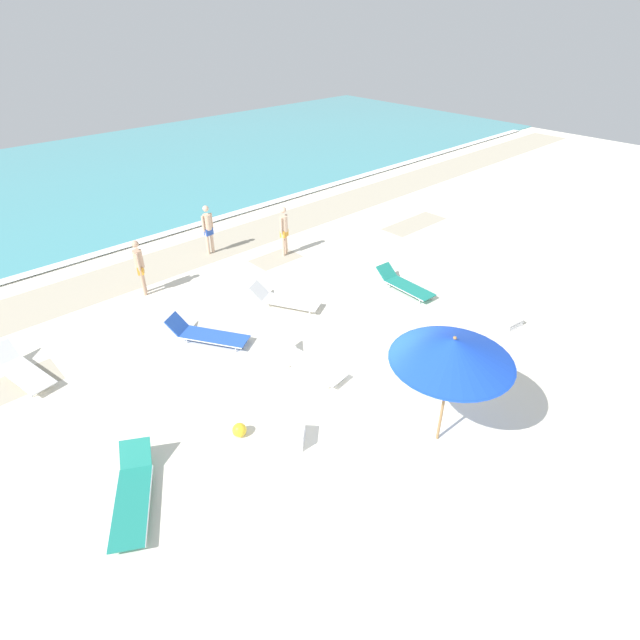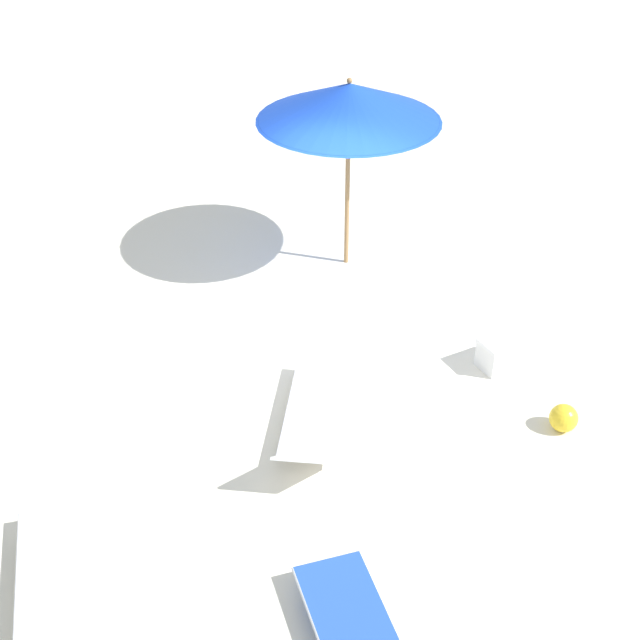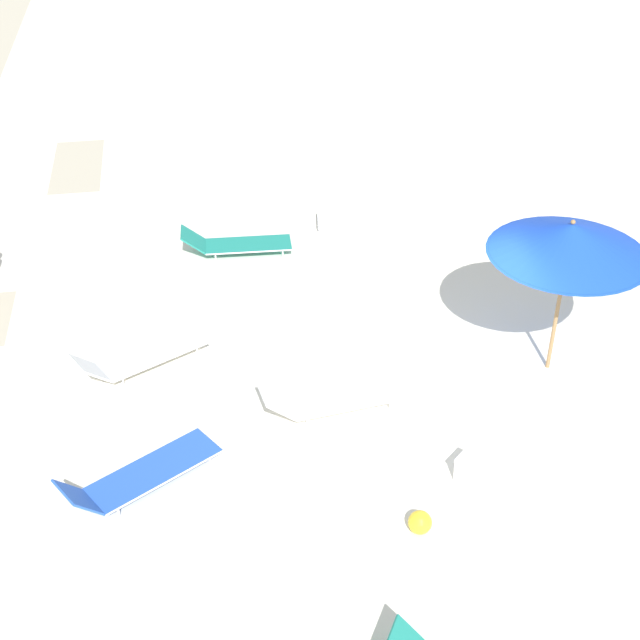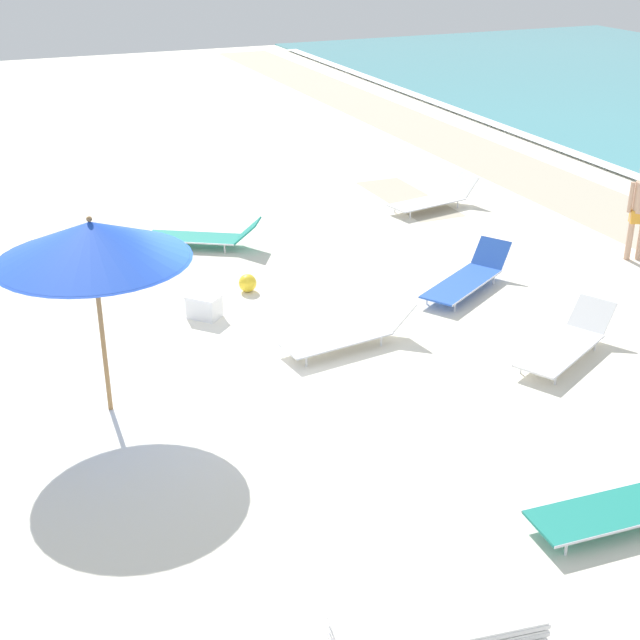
{
  "view_description": "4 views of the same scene",
  "coord_description": "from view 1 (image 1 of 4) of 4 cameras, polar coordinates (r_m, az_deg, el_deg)",
  "views": [
    {
      "loc": [
        -6.39,
        -5.79,
        7.7
      ],
      "look_at": [
        0.49,
        1.68,
        1.15
      ],
      "focal_mm": 28.0,
      "sensor_mm": 36.0,
      "label": 1
    },
    {
      "loc": [
        -1.85,
        8.37,
        6.17
      ],
      "look_at": [
        0.03,
        0.94,
        1.02
      ],
      "focal_mm": 50.0,
      "sensor_mm": 36.0,
      "label": 2
    },
    {
      "loc": [
        -10.0,
        3.35,
        8.39
      ],
      "look_at": [
        0.75,
        1.55,
        1.06
      ],
      "focal_mm": 50.0,
      "sensor_mm": 36.0,
      "label": 3
    },
    {
      "loc": [
        10.53,
        -3.37,
        5.83
      ],
      "look_at": [
        0.61,
        0.82,
        0.83
      ],
      "focal_mm": 50.0,
      "sensor_mm": 36.0,
      "label": 4
    }
  ],
  "objects": [
    {
      "name": "beach_umbrella",
      "position": [
        9.49,
        14.93,
        -3.37
      ],
      "size": [
        2.34,
        2.34,
        2.58
      ],
      "color": "#9E7547",
      "rests_on": "ground_plane"
    },
    {
      "name": "sun_lounger_beside_umbrella",
      "position": [
        10.07,
        -20.65,
        -18.11
      ],
      "size": [
        1.62,
        2.16,
        0.56
      ],
      "rotation": [
        0.0,
        0.0,
        -0.53
      ],
      "color": "#1E8475",
      "rests_on": "ground_plane"
    },
    {
      "name": "ground_plane",
      "position": [
        11.62,
        3.87,
        -9.29
      ],
      "size": [
        60.0,
        60.0,
        0.16
      ],
      "color": "silver"
    },
    {
      "name": "ocean_water",
      "position": [
        28.31,
        -28.72,
        13.21
      ],
      "size": [
        60.0,
        18.72,
        0.07
      ],
      "color": "teal",
      "rests_on": "ground_plane"
    },
    {
      "name": "sun_lounger_mid_beach_solo",
      "position": [
        13.98,
        -30.98,
        -4.93
      ],
      "size": [
        0.98,
        2.13,
        0.6
      ],
      "rotation": [
        0.0,
        0.0,
        0.19
      ],
      "color": "white",
      "rests_on": "ground_plane"
    },
    {
      "name": "sun_lounger_under_umbrella",
      "position": [
        12.25,
        -1.48,
        -4.85
      ],
      "size": [
        0.87,
        2.11,
        0.55
      ],
      "rotation": [
        0.0,
        0.0,
        0.14
      ],
      "color": "white",
      "rests_on": "ground_plane"
    },
    {
      "name": "beach_ball",
      "position": [
        10.76,
        -9.19,
        -12.3
      ],
      "size": [
        0.3,
        0.3,
        0.3
      ],
      "color": "yellow",
      "rests_on": "ground_plane"
    },
    {
      "name": "lounger_stack",
      "position": [
        15.19,
        18.85,
        0.96
      ],
      "size": [
        0.86,
        1.91,
        0.24
      ],
      "rotation": [
        0.0,
        0.0,
        -0.14
      ],
      "color": "white",
      "rests_on": "ground_plane"
    },
    {
      "name": "cooler_box",
      "position": [
        10.46,
        -2.8,
        -13.13
      ],
      "size": [
        0.61,
        0.6,
        0.37
      ],
      "rotation": [
        0.0,
        0.0,
        3.89
      ],
      "color": "white",
      "rests_on": "ground_plane"
    },
    {
      "name": "sun_lounger_near_water_left",
      "position": [
        15.8,
        9.63,
        4.05
      ],
      "size": [
        0.72,
        2.09,
        0.53
      ],
      "rotation": [
        0.0,
        0.0,
        -0.06
      ],
      "color": "#1E8475",
      "rests_on": "ground_plane"
    },
    {
      "name": "beachgoer_strolling_adult",
      "position": [
        17.63,
        -4.14,
        10.41
      ],
      "size": [
        0.43,
        0.28,
        1.76
      ],
      "rotation": [
        0.0,
        0.0,
        3.51
      ],
      "color": "beige",
      "rests_on": "ground_plane"
    },
    {
      "name": "sun_lounger_near_water_right",
      "position": [
        13.57,
        -12.82,
        -1.58
      ],
      "size": [
        1.66,
        2.17,
        0.6
      ],
      "rotation": [
        0.0,
        0.0,
        0.55
      ],
      "color": "blue",
      "rests_on": "ground_plane"
    },
    {
      "name": "beachgoer_wading_adult",
      "position": [
        18.15,
        -12.69,
        10.36
      ],
      "size": [
        0.45,
        0.27,
        1.76
      ],
      "rotation": [
        0.0,
        0.0,
        3.25
      ],
      "color": "beige",
      "rests_on": "ground_plane"
    },
    {
      "name": "sun_lounger_mid_beach_pair_a",
      "position": [
        14.8,
        -4.08,
        2.35
      ],
      "size": [
        1.52,
        2.13,
        0.56
      ],
      "rotation": [
        0.0,
        0.0,
        0.49
      ],
      "color": "white",
      "rests_on": "ground_plane"
    },
    {
      "name": "beachgoer_shoreline_child",
      "position": [
        15.99,
        -19.94,
        6.01
      ],
      "size": [
        0.3,
        0.41,
        1.76
      ],
      "rotation": [
        0.0,
        0.0,
        4.24
      ],
      "color": "tan",
      "rests_on": "ground_plane"
    }
  ]
}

